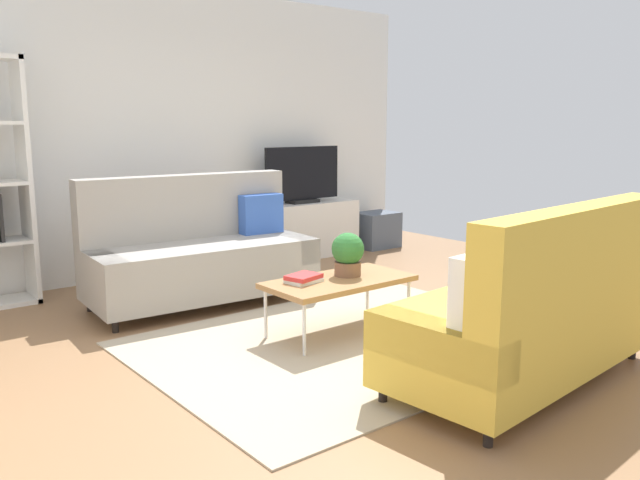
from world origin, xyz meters
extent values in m
plane|color=#936B47|center=(0.00, 0.00, 0.00)|extent=(7.68, 7.68, 0.00)
cube|color=white|center=(0.00, 2.80, 1.45)|extent=(6.40, 0.12, 2.90)
cube|color=tan|center=(0.06, -0.14, 0.01)|extent=(2.90, 2.20, 0.01)
cube|color=gray|center=(-0.29, 1.41, 0.32)|extent=(1.95, 0.97, 0.44)
cube|color=gray|center=(-0.27, 1.73, 0.82)|extent=(1.91, 0.33, 0.56)
cube|color=gray|center=(0.56, 1.35, 0.43)|extent=(0.26, 0.85, 0.22)
cube|color=gray|center=(-1.14, 1.47, 0.43)|extent=(0.26, 0.85, 0.22)
cylinder|color=black|center=(0.56, 1.01, 0.05)|extent=(0.05, 0.05, 0.10)
cylinder|color=black|center=(-1.18, 1.14, 0.05)|extent=(0.05, 0.05, 0.10)
cylinder|color=black|center=(0.60, 1.69, 0.05)|extent=(0.05, 0.05, 0.10)
cylinder|color=black|center=(-1.13, 1.81, 0.05)|extent=(0.05, 0.05, 0.10)
cube|color=#3359B2|center=(0.39, 1.51, 0.72)|extent=(0.41, 0.17, 0.36)
cube|color=gold|center=(0.41, -1.29, 0.32)|extent=(1.96, 0.99, 0.44)
cube|color=gold|center=(0.44, -1.61, 0.82)|extent=(1.91, 0.35, 0.56)
cube|color=gold|center=(-0.44, -1.35, 0.43)|extent=(0.27, 0.85, 0.22)
cube|color=gold|center=(1.26, -1.22, 0.43)|extent=(0.27, 0.85, 0.22)
cylinder|color=black|center=(-0.48, -1.02, 0.05)|extent=(0.05, 0.05, 0.10)
cylinder|color=black|center=(1.25, -0.88, 0.05)|extent=(0.05, 0.05, 0.10)
cylinder|color=black|center=(-0.43, -1.70, 0.05)|extent=(0.05, 0.05, 0.10)
cylinder|color=black|center=(1.31, -1.56, 0.05)|extent=(0.05, 0.05, 0.10)
cube|color=white|center=(-0.25, -1.48, 0.72)|extent=(0.41, 0.17, 0.36)
cube|color=#9E7042|center=(0.11, 0.06, 0.40)|extent=(1.10, 0.56, 0.04)
cylinder|color=silver|center=(-0.39, 0.29, 0.19)|extent=(0.02, 0.02, 0.38)
cylinder|color=silver|center=(0.61, 0.29, 0.19)|extent=(0.02, 0.02, 0.38)
cylinder|color=silver|center=(-0.39, -0.17, 0.19)|extent=(0.02, 0.02, 0.38)
cylinder|color=silver|center=(0.61, -0.17, 0.19)|extent=(0.02, 0.02, 0.38)
cube|color=silver|center=(1.58, 2.46, 0.32)|extent=(1.40, 0.44, 0.64)
cube|color=black|center=(1.58, 2.44, 0.66)|extent=(0.36, 0.20, 0.04)
cube|color=black|center=(1.58, 2.44, 0.98)|extent=(1.00, 0.05, 0.60)
cube|color=white|center=(-1.39, 2.48, 1.05)|extent=(0.04, 0.36, 2.10)
cube|color=#4C5666|center=(2.68, 2.36, 0.22)|extent=(0.52, 0.40, 0.44)
cylinder|color=brown|center=(0.23, 0.11, 0.47)|extent=(0.20, 0.20, 0.11)
sphere|color=#2D7233|center=(0.23, 0.11, 0.62)|extent=(0.24, 0.24, 0.24)
cube|color=silver|center=(-0.15, 0.14, 0.43)|extent=(0.26, 0.21, 0.03)
cube|color=red|center=(-0.15, 0.14, 0.46)|extent=(0.28, 0.23, 0.03)
cylinder|color=#4C72B2|center=(1.00, 2.51, 0.71)|extent=(0.09, 0.09, 0.14)
cylinder|color=#262626|center=(1.15, 2.42, 0.73)|extent=(0.05, 0.05, 0.19)
cylinder|color=red|center=(1.25, 2.42, 0.75)|extent=(0.04, 0.04, 0.22)
camera|label=1|loc=(-2.90, -3.47, 1.56)|focal=36.47mm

